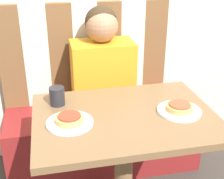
{
  "coord_description": "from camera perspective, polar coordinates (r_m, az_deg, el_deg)",
  "views": [
    {
      "loc": [
        -0.35,
        -1.33,
        1.53
      ],
      "look_at": [
        0.0,
        0.3,
        0.77
      ],
      "focal_mm": 50.0,
      "sensor_mm": 36.0,
      "label": 1
    }
  ],
  "objects": [
    {
      "name": "plate_left",
      "position": [
        1.5,
        -7.73,
        -6.04
      ],
      "size": [
        0.22,
        0.22,
        0.01
      ],
      "color": "white",
      "rests_on": "dining_table"
    },
    {
      "name": "plate_right",
      "position": [
        1.63,
        12.17,
        -3.84
      ],
      "size": [
        0.22,
        0.22,
        0.01
      ],
      "color": "white",
      "rests_on": "dining_table"
    },
    {
      "name": "pizza_right",
      "position": [
        1.62,
        12.24,
        -3.16
      ],
      "size": [
        0.14,
        0.14,
        0.04
      ],
      "color": "tan",
      "rests_on": "plate_right"
    },
    {
      "name": "dining_table",
      "position": [
        1.63,
        2.27,
        -8.09
      ],
      "size": [
        0.91,
        0.67,
        0.76
      ],
      "color": "brown",
      "rests_on": "ground_plane"
    },
    {
      "name": "pizza_left",
      "position": [
        1.49,
        -7.78,
        -5.31
      ],
      "size": [
        0.14,
        0.14,
        0.04
      ],
      "color": "tan",
      "rests_on": "plate_left"
    },
    {
      "name": "booth_backrest",
      "position": [
        2.27,
        -2.71,
        6.71
      ],
      "size": [
        1.37,
        0.06,
        0.73
      ],
      "color": "brown",
      "rests_on": "booth_seat"
    },
    {
      "name": "booth_seat",
      "position": [
        2.35,
        -1.57,
        -8.78
      ],
      "size": [
        1.37,
        0.47,
        0.47
      ],
      "color": "maroon",
      "rests_on": "ground_plane"
    },
    {
      "name": "drinking_cup",
      "position": [
        1.67,
        -10.01,
        -1.2
      ],
      "size": [
        0.08,
        0.08,
        0.1
      ],
      "color": "#232328",
      "rests_on": "dining_table"
    },
    {
      "name": "person",
      "position": [
        2.09,
        -1.77,
        4.58
      ],
      "size": [
        0.41,
        0.26,
        0.73
      ],
      "color": "orange",
      "rests_on": "booth_seat"
    }
  ]
}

